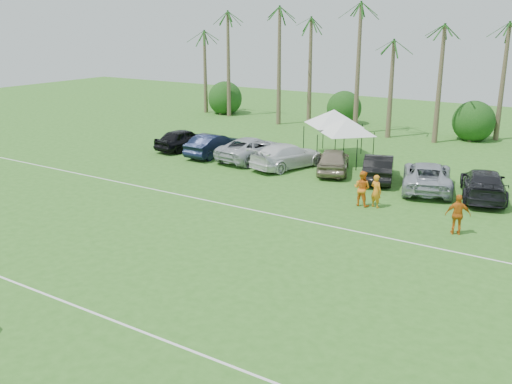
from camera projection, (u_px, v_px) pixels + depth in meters
The scene contains 26 objects.
ground at pixel (3, 321), 18.72m from camera, with size 120.00×120.00×0.00m, color #346E21.
field_lines at pixel (166, 244), 25.15m from camera, with size 80.00×12.10×0.01m.
palm_tree_0 at pixel (195, 40), 58.50m from camera, with size 2.40×2.40×8.90m.
palm_tree_1 at pixel (235, 31), 55.65m from camera, with size 2.40×2.40×9.90m.
palm_tree_2 at pixel (279, 22), 52.81m from camera, with size 2.40×2.40×10.90m.
palm_tree_3 at pixel (318, 12), 50.49m from camera, with size 2.40×2.40×11.90m.
palm_tree_4 at pixel (359, 44), 49.17m from camera, with size 2.40×2.40×8.90m.
palm_tree_5 at pixel (405, 34), 46.84m from camera, with size 2.40×2.40×9.90m.
palm_tree_6 at pixel (456, 23), 44.52m from camera, with size 2.40×2.40×10.90m.
palm_tree_7 at pixel (512, 11), 42.20m from camera, with size 2.40×2.40×11.90m.
bush_tree_0 at pixel (226, 96), 59.40m from camera, with size 4.00×4.00×4.00m.
bush_tree_1 at pixel (340, 106), 52.67m from camera, with size 4.00×4.00×4.00m.
bush_tree_2 at pixel (475, 118), 46.45m from camera, with size 4.00×4.00×4.00m.
sideline_player_a at pixel (376, 191), 29.81m from camera, with size 0.65×0.42×1.77m, color orange.
sideline_player_b at pixel (362, 188), 30.08m from camera, with size 0.93×0.72×1.91m, color orange.
sideline_player_c at pixel (458, 215), 26.05m from camera, with size 1.12×0.46×1.90m, color orange.
canopy_tent_left at pixel (334, 110), 40.60m from camera, with size 4.80×4.80×3.89m.
canopy_tent_right at pixel (347, 118), 38.41m from camera, with size 4.45×4.45×3.61m.
parked_car_0 at pixel (183, 139), 43.05m from camera, with size 1.91×4.75×1.62m, color black.
parked_car_1 at pixel (213, 145), 41.13m from camera, with size 1.71×4.91×1.62m, color black.
parked_car_2 at pixel (253, 149), 39.88m from camera, with size 2.68×5.82×1.62m, color #B5B9BF.
parked_car_3 at pixel (288, 156), 37.84m from camera, with size 2.27×5.57×1.62m, color white.
parked_car_4 at pixel (333, 160), 36.63m from camera, with size 1.91×4.75×1.62m, color gray.
parked_car_5 at pixel (379, 167), 34.92m from camera, with size 1.71×4.91×1.62m, color black.
parked_car_6 at pixel (427, 176), 32.99m from camera, with size 2.68×5.82×1.62m, color #A0A6B0.
parked_car_7 at pixel (483, 184), 31.39m from camera, with size 2.27×5.57×1.62m, color black.
Camera 1 is at (16.03, -9.50, 9.53)m, focal length 40.00 mm.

